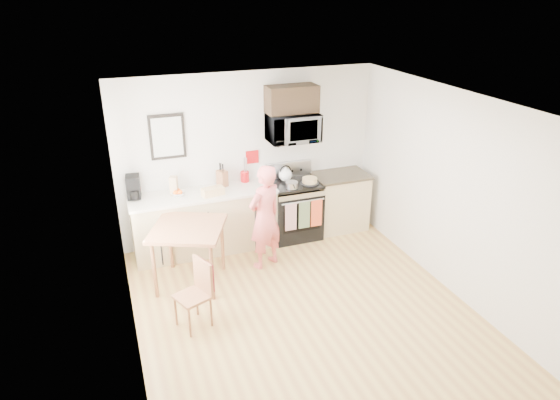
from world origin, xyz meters
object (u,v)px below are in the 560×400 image
object	(u,v)px
person	(265,217)
chair	(200,283)
range	(294,211)
cake	(310,181)
microwave	(293,128)
dining_table	(188,234)

from	to	relation	value
person	chair	world-z (taller)	person
range	cake	bearing A→B (deg)	-35.82
range	person	size ratio (longest dim) A/B	0.76
person	chair	bearing A→B (deg)	16.72
microwave	person	size ratio (longest dim) A/B	0.50
microwave	chair	size ratio (longest dim) A/B	0.91
chair	cake	size ratio (longest dim) A/B	3.01
person	dining_table	distance (m)	1.10
dining_table	chair	distance (m)	0.92
chair	cake	bearing A→B (deg)	14.99
cake	microwave	bearing A→B (deg)	128.44
dining_table	cake	xyz separation A→B (m)	(2.01, 0.67, 0.22)
person	cake	size ratio (longest dim) A/B	5.50
dining_table	cake	bearing A→B (deg)	18.34
microwave	cake	bearing A→B (deg)	-51.56
microwave	chair	world-z (taller)	microwave
range	dining_table	xyz separation A→B (m)	(-1.82, -0.81, 0.31)
person	chair	size ratio (longest dim) A/B	1.83
microwave	dining_table	size ratio (longest dim) A/B	0.74
cake	chair	bearing A→B (deg)	-142.75
chair	cake	world-z (taller)	cake
cake	range	bearing A→B (deg)	144.18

